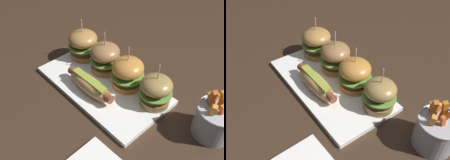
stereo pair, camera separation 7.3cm
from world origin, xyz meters
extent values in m
plane|color=#382619|center=(0.00, 0.00, 0.00)|extent=(3.00, 3.00, 0.00)
cube|color=white|center=(0.00, 0.00, 0.01)|extent=(0.40, 0.22, 0.01)
ellipsoid|color=tan|center=(0.00, -0.05, 0.04)|extent=(0.17, 0.05, 0.05)
cylinder|color=brown|center=(0.00, -0.05, 0.04)|extent=(0.18, 0.03, 0.02)
cube|color=olive|center=(0.00, -0.05, 0.06)|extent=(0.13, 0.02, 0.01)
cylinder|color=#A7773B|center=(-0.15, 0.05, 0.02)|extent=(0.09, 0.09, 0.02)
cylinder|color=#523421|center=(-0.15, 0.05, 0.04)|extent=(0.09, 0.09, 0.02)
cylinder|color=#609338|center=(-0.15, 0.05, 0.06)|extent=(0.10, 0.10, 0.00)
ellipsoid|color=#A7773B|center=(-0.15, 0.05, 0.08)|extent=(0.10, 0.10, 0.05)
cylinder|color=tan|center=(-0.15, 0.05, 0.12)|extent=(0.00, 0.00, 0.06)
cylinder|color=#95663E|center=(-0.05, 0.05, 0.02)|extent=(0.09, 0.09, 0.02)
cylinder|color=#3D2A1B|center=(-0.05, 0.05, 0.04)|extent=(0.08, 0.08, 0.02)
cylinder|color=#6B9E3D|center=(-0.05, 0.05, 0.05)|extent=(0.10, 0.10, 0.00)
ellipsoid|color=#95663E|center=(-0.05, 0.05, 0.08)|extent=(0.09, 0.09, 0.05)
cylinder|color=tan|center=(-0.05, 0.05, 0.12)|extent=(0.00, 0.00, 0.06)
cylinder|color=#BD7C34|center=(0.05, 0.05, 0.02)|extent=(0.09, 0.09, 0.02)
cylinder|color=#472C1A|center=(0.05, 0.05, 0.04)|extent=(0.08, 0.08, 0.02)
cylinder|color=#609338|center=(0.05, 0.05, 0.05)|extent=(0.10, 0.10, 0.00)
ellipsoid|color=#BD7C34|center=(0.05, 0.05, 0.08)|extent=(0.09, 0.09, 0.05)
cylinder|color=tan|center=(0.05, 0.05, 0.12)|extent=(0.00, 0.00, 0.06)
cylinder|color=olive|center=(0.16, 0.05, 0.02)|extent=(0.09, 0.09, 0.02)
cylinder|color=#4B2D17|center=(0.16, 0.05, 0.04)|extent=(0.08, 0.08, 0.02)
cylinder|color=#609338|center=(0.16, 0.05, 0.05)|extent=(0.09, 0.09, 0.00)
ellipsoid|color=olive|center=(0.16, 0.05, 0.08)|extent=(0.09, 0.09, 0.05)
cylinder|color=tan|center=(0.16, 0.05, 0.12)|extent=(0.00, 0.00, 0.06)
cylinder|color=#A8AAB2|center=(0.32, 0.09, 0.04)|extent=(0.10, 0.10, 0.08)
torus|color=#B7BABF|center=(0.32, 0.09, 0.09)|extent=(0.10, 0.10, 0.01)
cube|color=orange|center=(0.31, 0.10, 0.08)|extent=(0.02, 0.03, 0.07)
cube|color=#CF6320|center=(0.29, 0.09, 0.10)|extent=(0.04, 0.05, 0.09)
cube|color=orange|center=(0.32, 0.11, 0.09)|extent=(0.04, 0.02, 0.08)
cube|color=orange|center=(0.33, 0.09, 0.08)|extent=(0.02, 0.02, 0.06)
cube|color=orange|center=(0.30, 0.09, 0.09)|extent=(0.05, 0.02, 0.07)
cube|color=orange|center=(0.29, 0.10, 0.08)|extent=(0.02, 0.03, 0.06)
cube|color=orange|center=(0.31, 0.07, 0.08)|extent=(0.03, 0.03, 0.07)
cube|color=orange|center=(0.32, 0.10, 0.10)|extent=(0.03, 0.03, 0.09)
camera|label=1|loc=(0.44, -0.37, 0.55)|focal=40.97mm
camera|label=2|loc=(0.48, -0.31, 0.55)|focal=40.97mm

